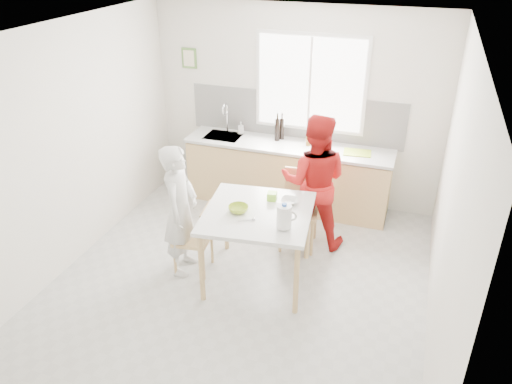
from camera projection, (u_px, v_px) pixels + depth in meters
ground at (239, 284)px, 5.55m from camera, size 4.50×4.50×0.00m
room_shell at (236, 147)px, 4.78m from camera, size 4.50×4.50×4.50m
window at (310, 83)px, 6.56m from camera, size 1.50×0.06×1.30m
backsplash at (295, 116)px, 6.85m from camera, size 3.00×0.02×0.65m
picture_frame at (189, 58)px, 6.97m from camera, size 0.22×0.03×0.28m
kitchen_counter at (287, 177)px, 6.99m from camera, size 2.84×0.64×1.37m
dining_table at (258, 219)px, 5.30m from camera, size 1.25×1.25×0.86m
chair_left at (198, 236)px, 5.57m from camera, size 0.43×0.43×0.84m
chair_far at (300, 205)px, 6.06m from camera, size 0.49×0.49×0.96m
person_white at (180, 211)px, 5.46m from camera, size 0.43×0.60×1.53m
person_red at (314, 182)px, 5.92m from camera, size 0.89×0.73×1.68m
bowl_green at (238, 209)px, 5.24m from camera, size 0.24×0.24×0.07m
bowl_white at (290, 201)px, 5.41m from camera, size 0.21×0.21×0.05m
milk_jug at (284, 216)px, 4.89m from camera, size 0.21×0.15×0.26m
green_box at (272, 196)px, 5.46m from camera, size 0.11×0.11×0.09m
spoon at (246, 220)px, 5.08m from camera, size 0.15×0.08×0.01m
cutting_board at (357, 153)px, 6.48m from camera, size 0.37×0.28×0.01m
wine_bottle_a at (277, 129)px, 6.80m from camera, size 0.07×0.07×0.32m
wine_bottle_b at (282, 129)px, 6.86m from camera, size 0.07×0.07×0.30m
jar_amber at (308, 140)px, 6.68m from camera, size 0.06×0.06×0.16m
soap_bottle at (241, 128)px, 7.07m from camera, size 0.10×0.10×0.17m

